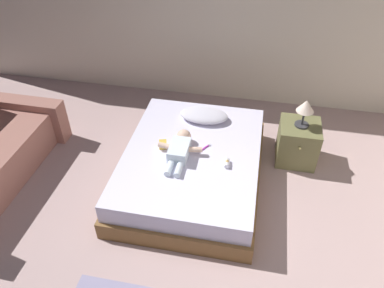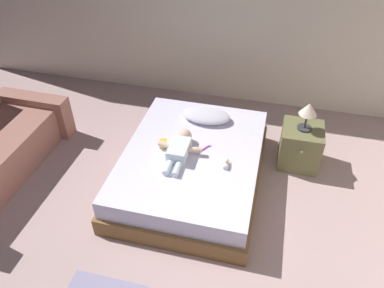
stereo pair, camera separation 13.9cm
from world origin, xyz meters
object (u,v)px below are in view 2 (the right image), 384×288
at_px(nightstand, 300,146).
at_px(baby_bottle, 226,164).
at_px(lamp, 308,111).
at_px(bed, 192,166).
at_px(pillow, 206,115).
at_px(toy_block, 163,144).
at_px(toothbrush, 205,148).
at_px(baby, 180,148).

distance_m(nightstand, baby_bottle, 1.04).
xyz_separation_m(lamp, baby_bottle, (-0.73, -0.71, -0.28)).
distance_m(bed, nightstand, 1.25).
distance_m(pillow, toy_block, 0.67).
relative_size(bed, baby_bottle, 15.86).
bearing_deg(baby_bottle, nightstand, 44.26).
bearing_deg(baby_bottle, toy_block, 168.35).
xyz_separation_m(bed, toothbrush, (0.12, 0.08, 0.22)).
xyz_separation_m(bed, pillow, (0.02, 0.59, 0.26)).
xyz_separation_m(pillow, nightstand, (1.09, -0.01, -0.22)).
bearing_deg(bed, toy_block, 178.80).
bearing_deg(baby, pillow, 78.00).
height_order(toy_block, baby_bottle, toy_block).
relative_size(toothbrush, baby_bottle, 1.11).
xyz_separation_m(nightstand, baby_bottle, (-0.73, -0.71, 0.20)).
relative_size(toothbrush, lamp, 0.41).
bearing_deg(pillow, lamp, -0.75).
relative_size(nightstand, lamp, 1.49).
relative_size(bed, toothbrush, 14.34).
height_order(pillow, toy_block, pillow).
distance_m(bed, baby, 0.30).
height_order(pillow, baby, baby).
bearing_deg(bed, nightstand, 27.50).
xyz_separation_m(bed, toy_block, (-0.31, 0.01, 0.25)).
bearing_deg(baby_bottle, baby, 170.28).
bearing_deg(baby_bottle, lamp, 44.27).
height_order(nightstand, baby_bottle, same).
distance_m(toothbrush, nightstand, 1.12).
height_order(baby, lamp, lamp).
distance_m(toy_block, baby_bottle, 0.70).
bearing_deg(toy_block, pillow, 60.37).
distance_m(baby, nightstand, 1.40).
xyz_separation_m(bed, lamp, (1.11, 0.58, 0.51)).
bearing_deg(toothbrush, baby, -150.85).
bearing_deg(lamp, toy_block, -158.09).
relative_size(bed, pillow, 3.42).
relative_size(lamp, toy_block, 3.32).
distance_m(nightstand, toy_block, 1.54).
height_order(baby, baby_bottle, baby).
bearing_deg(lamp, baby, -152.81).
xyz_separation_m(pillow, toothbrush, (0.10, -0.51, -0.05)).
height_order(baby, toothbrush, baby).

